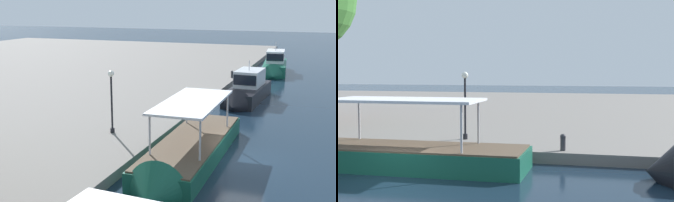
{
  "view_description": "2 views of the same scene",
  "coord_description": "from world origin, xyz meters",
  "views": [
    {
      "loc": [
        -22.68,
        -4.18,
        8.45
      ],
      "look_at": [
        2.02,
        4.94,
        2.53
      ],
      "focal_mm": 47.24,
      "sensor_mm": 36.0,
      "label": 1
    },
    {
      "loc": [
        8.77,
        -16.1,
        4.56
      ],
      "look_at": [
        3.32,
        7.03,
        2.89
      ],
      "focal_mm": 47.6,
      "sensor_mm": 36.0,
      "label": 2
    }
  ],
  "objects": [
    {
      "name": "ground_plane",
      "position": [
        0.0,
        0.0,
        0.0
      ],
      "size": [
        220.0,
        220.0,
        0.0
      ],
      "primitive_type": "plane",
      "color": "#142333"
    },
    {
      "name": "tour_boat_2",
      "position": [
        -1.44,
        2.6,
        0.42
      ],
      "size": [
        12.56,
        3.36,
        4.39
      ],
      "rotation": [
        0.0,
        0.0,
        3.16
      ],
      "color": "#14513D",
      "rests_on": "ground_plane"
    },
    {
      "name": "motor_yacht_3",
      "position": [
        14.74,
        2.42,
        0.79
      ],
      "size": [
        9.22,
        3.01,
        4.28
      ],
      "rotation": [
        0.0,
        0.0,
        3.09
      ],
      "color": "black",
      "rests_on": "ground_plane"
    },
    {
      "name": "motor_yacht_4",
      "position": [
        31.16,
        2.02,
        0.75
      ],
      "size": [
        9.81,
        3.32,
        4.57
      ],
      "rotation": [
        0.0,
        0.0,
        3.22
      ],
      "color": "#14513D",
      "rests_on": "ground_plane"
    },
    {
      "name": "mooring_bollard_0",
      "position": [
        23.06,
        5.47,
        0.99
      ],
      "size": [
        0.26,
        0.26,
        0.78
      ],
      "color": "#2D2D33",
      "rests_on": "dock_promenade"
    },
    {
      "name": "mooring_bollard_1",
      "position": [
        6.52,
        5.72,
        1.02
      ],
      "size": [
        0.29,
        0.29,
        0.84
      ],
      "color": "#2D2D33",
      "rests_on": "dock_promenade"
    },
    {
      "name": "lamp_post",
      "position": [
        0.66,
        8.09,
        2.9
      ],
      "size": [
        0.38,
        0.38,
        3.88
      ],
      "color": "black",
      "rests_on": "dock_promenade"
    }
  ]
}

